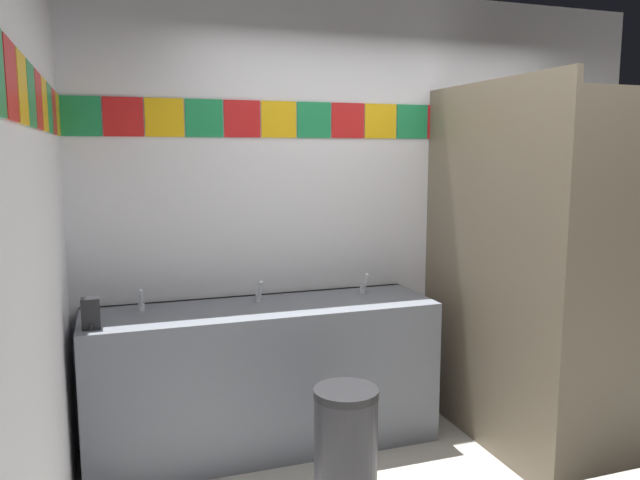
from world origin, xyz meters
name	(u,v)px	position (x,y,z in m)	size (l,w,h in m)	color
wall_back	(377,207)	(0.00, 1.49, 1.39)	(3.88, 0.09, 2.77)	silver
wall_side	(23,262)	(-1.98, 0.00, 1.39)	(0.09, 2.89, 2.77)	silver
vanity_counter	(264,374)	(-0.87, 1.15, 0.45)	(2.04, 0.59, 0.86)	slate
faucet_left	(141,303)	(-1.55, 1.24, 0.92)	(0.04, 0.10, 0.14)	silver
faucet_center	(259,294)	(-0.87, 1.24, 0.92)	(0.04, 0.10, 0.14)	silver
faucet_right	(364,286)	(-0.19, 1.24, 0.92)	(0.04, 0.10, 0.14)	silver
soap_dispenser	(91,314)	(-1.81, 0.97, 0.94)	(0.09, 0.09, 0.16)	black
stall_divider	(538,275)	(0.55, 0.51, 1.08)	(0.92, 1.37, 2.16)	#726651
toilet	(531,373)	(0.91, 0.97, 0.30)	(0.39, 0.49, 0.74)	white
trash_bin	(346,449)	(-0.65, 0.37, 0.31)	(0.32, 0.32, 0.62)	#333338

